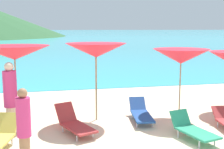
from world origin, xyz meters
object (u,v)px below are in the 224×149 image
object	(u,v)px
umbrella_2	(96,50)
lounge_chair_4	(192,129)
umbrella_1	(14,53)
umbrella_3	(181,56)
lounge_chair_3	(74,123)
beachgoer_1	(24,125)
beachgoer_2	(10,96)
lounge_chair_0	(141,113)

from	to	relation	value
umbrella_2	lounge_chair_4	xyz separation A→B (m)	(2.11, -2.18, -1.87)
umbrella_1	umbrella_3	world-z (taller)	umbrella_1
umbrella_2	lounge_chair_3	size ratio (longest dim) A/B	1.46
lounge_chair_4	umbrella_1	bearing A→B (deg)	136.57
beachgoer_1	beachgoer_2	bearing A→B (deg)	-48.20
umbrella_1	umbrella_2	bearing A→B (deg)	-9.50
lounge_chair_4	beachgoer_2	size ratio (longest dim) A/B	0.76
umbrella_2	lounge_chair_0	bearing A→B (deg)	-16.54
umbrella_2	lounge_chair_3	distance (m)	2.27
lounge_chair_0	beachgoer_2	size ratio (longest dim) A/B	0.89
umbrella_1	beachgoer_2	xyz separation A→B (m)	(-0.05, -1.12, -1.06)
umbrella_2	umbrella_3	xyz separation A→B (m)	(2.64, -0.25, -0.21)
umbrella_2	beachgoer_2	size ratio (longest dim) A/B	1.22
umbrella_1	umbrella_2	size ratio (longest dim) A/B	0.97
umbrella_1	lounge_chair_3	bearing A→B (deg)	-42.03
umbrella_3	beachgoer_2	size ratio (longest dim) A/B	1.12
lounge_chair_3	beachgoer_2	bearing A→B (deg)	147.37
lounge_chair_3	beachgoer_2	distance (m)	1.82
beachgoer_2	umbrella_3	bearing A→B (deg)	-73.96
lounge_chair_0	umbrella_2	bearing A→B (deg)	170.72
umbrella_2	lounge_chair_0	xyz separation A→B (m)	(1.31, -0.39, -1.90)
umbrella_3	lounge_chair_3	bearing A→B (deg)	-167.14
umbrella_1	umbrella_3	distance (m)	5.06
umbrella_1	beachgoer_2	bearing A→B (deg)	-92.33
lounge_chair_0	beachgoer_2	world-z (taller)	beachgoer_2
umbrella_3	lounge_chair_0	size ratio (longest dim) A/B	1.26
umbrella_1	lounge_chair_0	xyz separation A→B (m)	(3.69, -0.79, -1.84)
lounge_chair_4	beachgoer_1	bearing A→B (deg)	174.75
lounge_chair_0	lounge_chair_3	world-z (taller)	lounge_chair_3
lounge_chair_0	umbrella_1	bearing A→B (deg)	175.21
lounge_chair_0	beachgoer_2	distance (m)	3.83
umbrella_1	beachgoer_1	size ratio (longest dim) A/B	1.41
umbrella_1	lounge_chair_0	bearing A→B (deg)	-12.05
umbrella_1	beachgoer_1	xyz separation A→B (m)	(0.43, -3.17, -1.22)
beachgoer_2	umbrella_1	bearing A→B (deg)	8.41
umbrella_2	beachgoer_2	xyz separation A→B (m)	(-2.42, -0.72, -1.12)
umbrella_1	lounge_chair_4	bearing A→B (deg)	-29.85
beachgoer_1	umbrella_1	bearing A→B (deg)	-53.52
beachgoer_1	umbrella_3	bearing A→B (deg)	-122.44
lounge_chair_0	umbrella_3	bearing A→B (deg)	13.10
lounge_chair_3	beachgoer_1	size ratio (longest dim) A/B	1.00
lounge_chair_0	lounge_chair_3	xyz separation A→B (m)	(-2.10, -0.65, 0.03)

